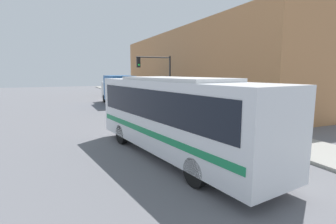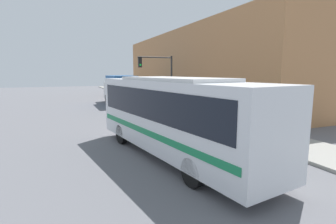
{
  "view_description": "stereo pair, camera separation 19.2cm",
  "coord_description": "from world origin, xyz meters",
  "px_view_note": "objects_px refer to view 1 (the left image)",
  "views": [
    {
      "loc": [
        -4.56,
        -10.62,
        3.58
      ],
      "look_at": [
        0.95,
        2.15,
        1.46
      ],
      "focal_mm": 28.0,
      "sensor_mm": 36.0,
      "label": 1
    },
    {
      "loc": [
        -4.38,
        -10.7,
        3.58
      ],
      "look_at": [
        0.95,
        2.15,
        1.46
      ],
      "focal_mm": 28.0,
      "sensor_mm": 36.0,
      "label": 2
    }
  ],
  "objects_px": {
    "city_bus": "(174,112)",
    "parking_meter": "(186,105)",
    "pedestrian_near_corner": "(229,111)",
    "delivery_truck": "(118,89)",
    "fire_hydrant": "(200,114)",
    "traffic_light_pole": "(158,73)"
  },
  "relations": [
    {
      "from": "fire_hydrant",
      "to": "pedestrian_near_corner",
      "type": "height_order",
      "value": "pedestrian_near_corner"
    },
    {
      "from": "city_bus",
      "to": "fire_hydrant",
      "type": "relative_size",
      "value": 14.24
    },
    {
      "from": "traffic_light_pole",
      "to": "pedestrian_near_corner",
      "type": "distance_m",
      "value": 8.96
    },
    {
      "from": "delivery_truck",
      "to": "parking_meter",
      "type": "xyz_separation_m",
      "value": [
        3.25,
        -10.44,
        -0.77
      ]
    },
    {
      "from": "city_bus",
      "to": "parking_meter",
      "type": "height_order",
      "value": "city_bus"
    },
    {
      "from": "city_bus",
      "to": "delivery_truck",
      "type": "distance_m",
      "value": 19.45
    },
    {
      "from": "city_bus",
      "to": "traffic_light_pole",
      "type": "distance_m",
      "value": 13.27
    },
    {
      "from": "fire_hydrant",
      "to": "city_bus",
      "type": "bearing_deg",
      "value": -127.35
    },
    {
      "from": "traffic_light_pole",
      "to": "parking_meter",
      "type": "bearing_deg",
      "value": -74.16
    },
    {
      "from": "pedestrian_near_corner",
      "to": "city_bus",
      "type": "bearing_deg",
      "value": -144.84
    },
    {
      "from": "city_bus",
      "to": "parking_meter",
      "type": "xyz_separation_m",
      "value": [
        5.15,
        8.92,
        -0.97
      ]
    },
    {
      "from": "city_bus",
      "to": "fire_hydrant",
      "type": "xyz_separation_m",
      "value": [
        5.15,
        6.75,
        -1.43
      ]
    },
    {
      "from": "fire_hydrant",
      "to": "pedestrian_near_corner",
      "type": "xyz_separation_m",
      "value": [
        0.57,
        -2.72,
        0.59
      ]
    },
    {
      "from": "pedestrian_near_corner",
      "to": "traffic_light_pole",
      "type": "bearing_deg",
      "value": 100.65
    },
    {
      "from": "traffic_light_pole",
      "to": "parking_meter",
      "type": "relative_size",
      "value": 4.06
    },
    {
      "from": "city_bus",
      "to": "pedestrian_near_corner",
      "type": "xyz_separation_m",
      "value": [
        5.72,
        4.03,
        -0.83
      ]
    },
    {
      "from": "delivery_truck",
      "to": "pedestrian_near_corner",
      "type": "distance_m",
      "value": 15.8
    },
    {
      "from": "fire_hydrant",
      "to": "parking_meter",
      "type": "relative_size",
      "value": 0.61
    },
    {
      "from": "city_bus",
      "to": "delivery_truck",
      "type": "relative_size",
      "value": 1.45
    },
    {
      "from": "delivery_truck",
      "to": "fire_hydrant",
      "type": "bearing_deg",
      "value": -75.56
    },
    {
      "from": "traffic_light_pole",
      "to": "parking_meter",
      "type": "xyz_separation_m",
      "value": [
        1.02,
        -3.59,
        -2.56
      ]
    },
    {
      "from": "city_bus",
      "to": "parking_meter",
      "type": "bearing_deg",
      "value": 51.07
    }
  ]
}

